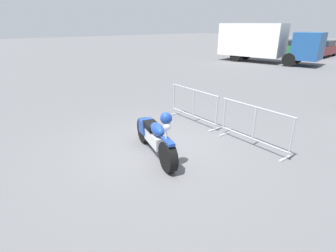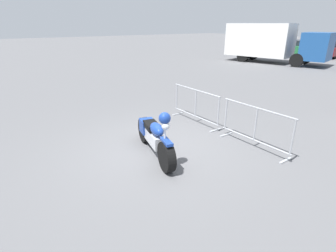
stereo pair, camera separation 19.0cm
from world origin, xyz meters
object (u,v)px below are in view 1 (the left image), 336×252
at_px(motorcycle, 155,136).
at_px(parked_car_maroon, 322,48).
at_px(crowd_barrier_far, 254,126).
at_px(crowd_barrier_near, 193,105).
at_px(box_truck, 263,41).
at_px(parked_car_green, 291,47).
at_px(parked_car_white, 267,46).

distance_m(motorcycle, parked_car_maroon, 25.10).
bearing_deg(crowd_barrier_far, crowd_barrier_near, 180.00).
height_order(motorcycle, parked_car_maroon, parked_car_maroon).
bearing_deg(box_truck, crowd_barrier_far, -69.12).
bearing_deg(parked_car_green, parked_car_maroon, -84.41).
relative_size(motorcycle, box_truck, 0.28).
distance_m(crowd_barrier_near, crowd_barrier_far, 2.26).
height_order(crowd_barrier_near, parked_car_white, parked_car_white).
height_order(crowd_barrier_near, box_truck, box_truck).
xyz_separation_m(motorcycle, parked_car_maroon, (-6.87, 24.14, 0.25)).
distance_m(parked_car_white, parked_car_maroon, 5.49).
bearing_deg(box_truck, parked_car_maroon, 68.46).
relative_size(crowd_barrier_near, parked_car_green, 0.48).
bearing_deg(crowd_barrier_near, motorcycle, -63.67).
relative_size(motorcycle, parked_car_white, 0.53).
xyz_separation_m(crowd_barrier_near, parked_car_maroon, (-5.74, 21.85, 0.20)).
height_order(parked_car_white, parked_car_green, parked_car_green).
relative_size(crowd_barrier_near, parked_car_maroon, 0.46).
bearing_deg(parked_car_green, box_truck, -175.32).
relative_size(box_truck, parked_car_white, 1.88).
xyz_separation_m(motorcycle, box_truck, (-8.10, 16.19, 1.14)).
distance_m(box_truck, parked_car_white, 8.45).
distance_m(motorcycle, box_truck, 18.14).
bearing_deg(parked_car_maroon, motorcycle, -170.89).
distance_m(box_truck, parked_car_green, 7.56).
xyz_separation_m(crowd_barrier_near, parked_car_green, (-8.46, 21.25, 0.17)).
distance_m(motorcycle, parked_car_green, 25.42).
bearing_deg(motorcycle, parked_car_maroon, 120.15).
height_order(crowd_barrier_far, parked_car_maroon, parked_car_maroon).
bearing_deg(crowd_barrier_near, parked_car_maroon, 104.72).
xyz_separation_m(parked_car_white, parked_car_green, (2.72, 0.09, 0.02)).
relative_size(crowd_barrier_near, crowd_barrier_far, 1.00).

